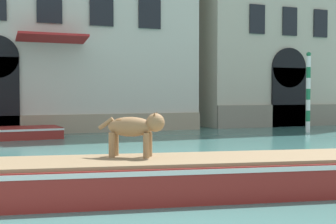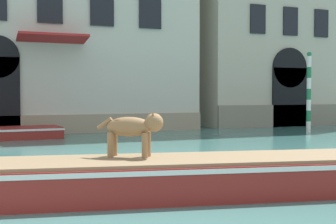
{
  "view_description": "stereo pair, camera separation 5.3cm",
  "coord_description": "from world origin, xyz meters",
  "px_view_note": "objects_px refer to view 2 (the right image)",
  "views": [
    {
      "loc": [
        0.88,
        -3.61,
        1.82
      ],
      "look_at": [
        6.68,
        10.89,
        1.2
      ],
      "focal_mm": 50.0,
      "sensor_mm": 36.0,
      "label": 1
    },
    {
      "loc": [
        0.93,
        -3.63,
        1.82
      ],
      "look_at": [
        6.68,
        10.89,
        1.2
      ],
      "focal_mm": 50.0,
      "sensor_mm": 36.0,
      "label": 2
    }
  ],
  "objects_px": {
    "boat_moored_near_palazzo": "(2,133)",
    "dog_on_deck": "(134,127)",
    "mooring_pole_0": "(309,92)",
    "boat_foreground": "(169,176)"
  },
  "relations": [
    {
      "from": "mooring_pole_0",
      "to": "boat_moored_near_palazzo",
      "type": "bearing_deg",
      "value": 172.47
    },
    {
      "from": "boat_foreground",
      "to": "boat_moored_near_palazzo",
      "type": "height_order",
      "value": "boat_foreground"
    },
    {
      "from": "boat_foreground",
      "to": "mooring_pole_0",
      "type": "distance_m",
      "value": 15.28
    },
    {
      "from": "dog_on_deck",
      "to": "boat_moored_near_palazzo",
      "type": "height_order",
      "value": "dog_on_deck"
    },
    {
      "from": "mooring_pole_0",
      "to": "boat_foreground",
      "type": "bearing_deg",
      "value": -137.33
    },
    {
      "from": "boat_foreground",
      "to": "boat_moored_near_palazzo",
      "type": "distance_m",
      "value": 12.32
    },
    {
      "from": "boat_moored_near_palazzo",
      "to": "boat_foreground",
      "type": "bearing_deg",
      "value": -82.14
    },
    {
      "from": "boat_foreground",
      "to": "mooring_pole_0",
      "type": "height_order",
      "value": "mooring_pole_0"
    },
    {
      "from": "dog_on_deck",
      "to": "mooring_pole_0",
      "type": "height_order",
      "value": "mooring_pole_0"
    },
    {
      "from": "boat_moored_near_palazzo",
      "to": "dog_on_deck",
      "type": "bearing_deg",
      "value": -84.28
    }
  ]
}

